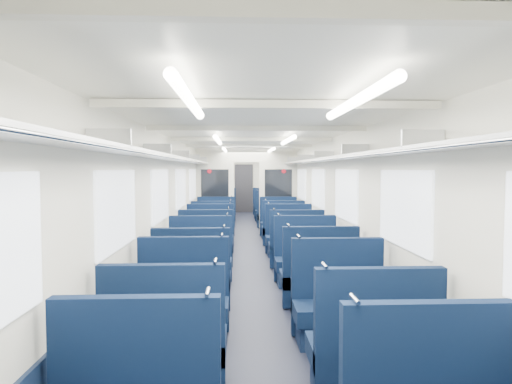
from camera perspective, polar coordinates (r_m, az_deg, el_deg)
name	(u,v)px	position (r m, az deg, el deg)	size (l,w,h in m)	color
floor	(249,253)	(9.59, -0.90, -7.88)	(2.80, 18.00, 0.01)	black
ceiling	(249,144)	(9.43, -0.91, 6.29)	(2.80, 18.00, 0.01)	white
wall_left	(184,199)	(9.50, -9.37, -0.87)	(0.02, 18.00, 2.35)	beige
dado_left	(185,237)	(9.59, -9.24, -5.79)	(0.03, 17.90, 0.70)	black
wall_right	(314,198)	(9.57, 7.51, -0.83)	(0.02, 18.00, 2.35)	beige
dado_right	(313,236)	(9.66, 7.39, -5.71)	(0.03, 17.90, 0.70)	black
wall_far	(244,184)	(18.42, -1.59, 1.03)	(2.80, 0.02, 2.35)	beige
luggage_rack_left	(192,161)	(9.46, -8.29, 3.96)	(0.36, 17.40, 0.18)	#B2B5BA
luggage_rack_right	(305,161)	(9.52, 6.43, 3.97)	(0.36, 17.40, 0.18)	#B2B5BA
windows	(250,188)	(8.97, -0.83, 0.51)	(2.78, 15.60, 0.75)	white
ceiling_fittings	(249,146)	(9.17, -0.87, 6.00)	(2.70, 16.06, 0.11)	silver
end_door	(244,188)	(18.37, -1.59, 0.48)	(0.75, 0.06, 2.00)	black
bulkhead	(247,190)	(12.15, -1.22, 0.28)	(2.80, 0.10, 2.35)	silver
seat_4	(165,349)	(3.87, -11.70, -19.39)	(0.99, 0.55, 1.10)	#0B1C39
seat_5	(373,356)	(3.81, 14.95, -19.82)	(0.99, 0.55, 1.10)	#0B1C39
seat_6	(182,307)	(4.91, -9.52, -14.50)	(0.99, 0.55, 1.10)	#0B1C39
seat_7	(340,309)	(4.85, 10.81, -14.73)	(0.99, 0.55, 1.10)	#0B1C39
seat_8	(192,283)	(5.85, -8.28, -11.60)	(0.99, 0.55, 1.10)	#0B1C39
seat_9	(319,280)	(5.99, 8.13, -11.26)	(0.99, 0.55, 1.10)	#0B1C39
seat_10	(200,264)	(6.98, -7.28, -9.20)	(0.99, 0.55, 1.10)	#0B1C39
seat_11	(306,263)	(7.03, 6.51, -9.10)	(0.99, 0.55, 1.10)	#0B1C39
seat_12	(206,248)	(8.26, -6.48, -7.28)	(0.99, 0.55, 1.10)	#0B1C39
seat_13	(296,249)	(8.20, 5.20, -7.34)	(0.99, 0.55, 1.10)	#0B1C39
seat_14	(210,239)	(9.31, -6.00, -6.10)	(0.99, 0.55, 1.10)	#0B1C39
seat_15	(289,239)	(9.27, 4.32, -6.13)	(0.99, 0.55, 1.10)	#0B1C39
seat_16	(213,232)	(10.35, -5.63, -5.18)	(0.99, 0.55, 1.10)	#0B1C39
seat_17	(283,231)	(10.49, 3.53, -5.06)	(0.99, 0.55, 1.10)	#0B1C39
seat_18	(216,225)	(11.65, -5.25, -4.26)	(0.99, 0.55, 1.10)	#0B1C39
seat_19	(279,225)	(11.61, 2.96, -4.28)	(0.99, 0.55, 1.10)	#0B1C39
seat_20	(219,217)	(13.63, -4.82, -3.20)	(0.99, 0.55, 1.10)	#0B1C39
seat_21	(273,217)	(13.54, 2.20, -3.23)	(0.99, 0.55, 1.10)	#0B1C39
seat_22	(221,213)	(14.85, -4.61, -2.69)	(0.99, 0.55, 1.10)	#0B1C39
seat_23	(270,212)	(14.90, 1.79, -2.66)	(0.99, 0.55, 1.10)	#0B1C39
seat_24	(222,210)	(15.86, -4.47, -2.32)	(0.99, 0.55, 1.10)	#0B1C39
seat_25	(268,209)	(15.98, 1.51, -2.27)	(0.99, 0.55, 1.10)	#0B1C39
seat_26	(223,207)	(17.00, -4.32, -1.96)	(0.99, 0.55, 1.10)	#0B1C39
seat_27	(266,207)	(17.04, 1.27, -1.94)	(0.99, 0.55, 1.10)	#0B1C39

